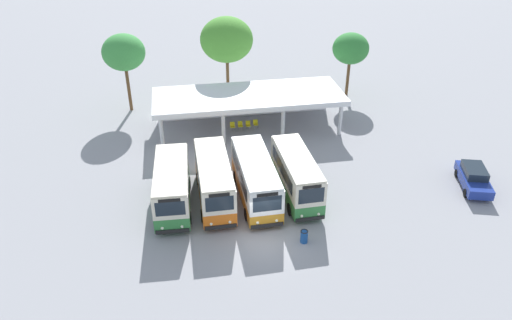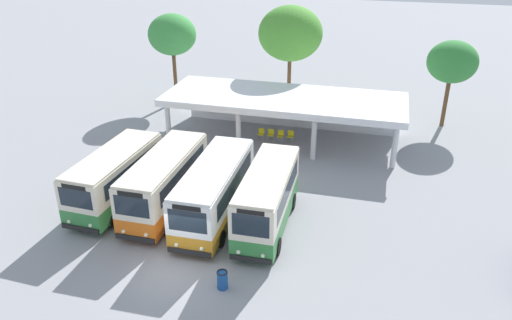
# 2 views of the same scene
# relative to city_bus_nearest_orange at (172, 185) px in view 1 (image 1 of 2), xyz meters

# --- Properties ---
(ground_plane) EXTENTS (180.00, 180.00, 0.00)m
(ground_plane) POSITION_rel_city_bus_nearest_orange_xyz_m (5.69, -4.82, -1.75)
(ground_plane) COLOR #939399
(city_bus_nearest_orange) EXTENTS (2.66, 7.37, 3.17)m
(city_bus_nearest_orange) POSITION_rel_city_bus_nearest_orange_xyz_m (0.00, 0.00, 0.00)
(city_bus_nearest_orange) COLOR black
(city_bus_nearest_orange) RESTS_ON ground
(city_bus_second_in_row) EXTENTS (2.37, 7.79, 3.25)m
(city_bus_second_in_row) POSITION_rel_city_bus_nearest_orange_xyz_m (2.96, 0.17, 0.04)
(city_bus_second_in_row) COLOR black
(city_bus_second_in_row) RESTS_ON ground
(city_bus_middle_cream) EXTENTS (2.55, 8.15, 3.18)m
(city_bus_middle_cream) POSITION_rel_city_bus_nearest_orange_xyz_m (5.93, -0.05, 0.01)
(city_bus_middle_cream) COLOR black
(city_bus_middle_cream) RESTS_ON ground
(city_bus_fourth_amber) EXTENTS (2.38, 7.35, 3.31)m
(city_bus_fourth_amber) POSITION_rel_city_bus_nearest_orange_xyz_m (8.89, -0.23, 0.07)
(city_bus_fourth_amber) COLOR black
(city_bus_fourth_amber) RESTS_ON ground
(parked_car_flank) EXTENTS (2.98, 4.80, 1.62)m
(parked_car_flank) POSITION_rel_city_bus_nearest_orange_xyz_m (22.38, -1.38, -0.93)
(parked_car_flank) COLOR black
(parked_car_flank) RESTS_ON ground
(terminal_canopy) EXTENTS (17.22, 6.36, 3.40)m
(terminal_canopy) POSITION_rel_city_bus_nearest_orange_xyz_m (7.27, 12.16, 0.94)
(terminal_canopy) COLOR silver
(terminal_canopy) RESTS_ON ground
(waiting_chair_end_by_column) EXTENTS (0.44, 0.44, 0.86)m
(waiting_chair_end_by_column) POSITION_rel_city_bus_nearest_orange_xyz_m (5.68, 11.11, -1.23)
(waiting_chair_end_by_column) COLOR slate
(waiting_chair_end_by_column) RESTS_ON ground
(waiting_chair_second_from_end) EXTENTS (0.44, 0.44, 0.86)m
(waiting_chair_second_from_end) POSITION_rel_city_bus_nearest_orange_xyz_m (6.41, 11.13, -1.23)
(waiting_chair_second_from_end) COLOR slate
(waiting_chair_second_from_end) RESTS_ON ground
(waiting_chair_middle_seat) EXTENTS (0.44, 0.44, 0.86)m
(waiting_chair_middle_seat) POSITION_rel_city_bus_nearest_orange_xyz_m (7.14, 11.11, -1.23)
(waiting_chair_middle_seat) COLOR slate
(waiting_chair_middle_seat) RESTS_ON ground
(waiting_chair_fourth_seat) EXTENTS (0.44, 0.44, 0.86)m
(waiting_chair_fourth_seat) POSITION_rel_city_bus_nearest_orange_xyz_m (7.87, 11.23, -1.23)
(waiting_chair_fourth_seat) COLOR slate
(waiting_chair_fourth_seat) RESTS_ON ground
(roadside_tree_behind_canopy) EXTENTS (5.29, 5.29, 8.64)m
(roadside_tree_behind_canopy) POSITION_rel_city_bus_nearest_orange_xyz_m (6.21, 18.63, 4.62)
(roadside_tree_behind_canopy) COLOR brown
(roadside_tree_behind_canopy) RESTS_ON ground
(roadside_tree_east_of_canopy) EXTENTS (3.75, 3.75, 6.76)m
(roadside_tree_east_of_canopy) POSITION_rel_city_bus_nearest_orange_xyz_m (18.90, 17.48, 3.38)
(roadside_tree_east_of_canopy) COLOR brown
(roadside_tree_east_of_canopy) RESTS_ON ground
(roadside_tree_west_of_canopy) EXTENTS (4.09, 4.09, 7.73)m
(roadside_tree_west_of_canopy) POSITION_rel_city_bus_nearest_orange_xyz_m (-3.80, 17.51, 4.20)
(roadside_tree_west_of_canopy) COLOR brown
(roadside_tree_west_of_canopy) RESTS_ON ground
(litter_bin_apron) EXTENTS (0.49, 0.49, 0.90)m
(litter_bin_apron) POSITION_rel_city_bus_nearest_orange_xyz_m (8.14, -5.49, -1.30)
(litter_bin_apron) COLOR #19478C
(litter_bin_apron) RESTS_ON ground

